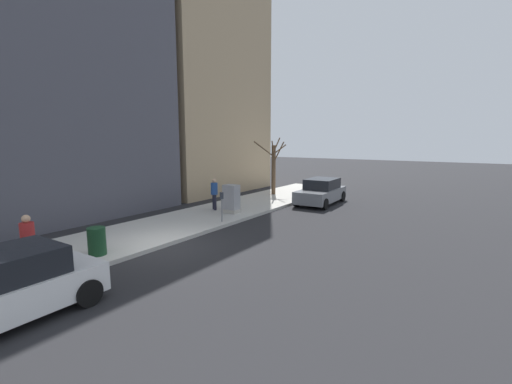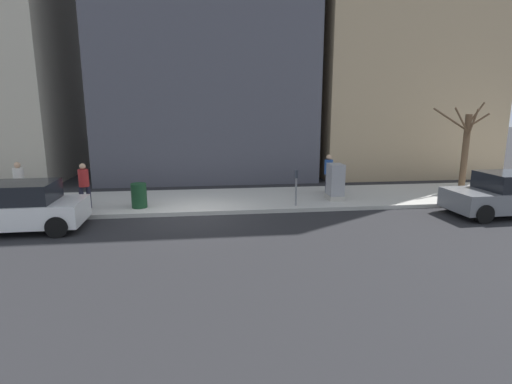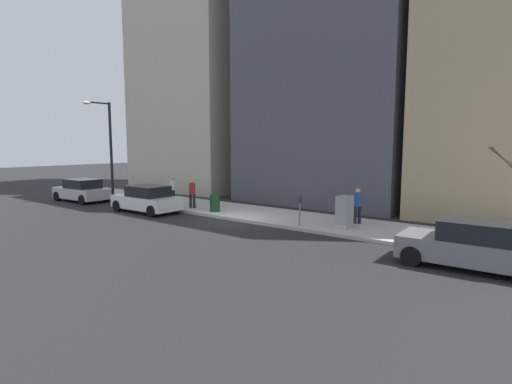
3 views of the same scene
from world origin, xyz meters
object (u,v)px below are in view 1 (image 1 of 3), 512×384
Objects in this scene: bare_tree at (274,167)px; trash_bin at (97,241)px; parking_meter at (222,204)px; parked_car_grey at (321,192)px; pedestrian_near_meter at (214,192)px; pedestrian_midblock at (28,241)px; office_tower_left at (183,45)px; utility_box at (231,199)px.

trash_bin is at bearing 96.90° from bare_tree.
parking_meter is 8.47m from bare_tree.
parked_car_grey is 7.53m from parking_meter.
pedestrian_near_meter is 1.00× the size of pedestrian_midblock.
trash_bin is 0.04× the size of office_tower_left.
pedestrian_midblock is (-1.58, 15.83, -0.93)m from bare_tree.
pedestrian_near_meter and pedestrian_midblock have the same top height.
pedestrian_near_meter is (-0.08, 6.26, -0.93)m from bare_tree.
trash_bin is 7.84m from pedestrian_near_meter.
parked_car_grey is 15.21m from pedestrian_midblock.
parking_meter is 0.81× the size of pedestrian_near_meter.
office_tower_left reaches higher than trash_bin.
pedestrian_near_meter is (2.05, -1.88, 0.11)m from parking_meter.
bare_tree is at bearing -176.74° from office_tower_left.
pedestrian_midblock reaches higher than parked_car_grey.
parking_meter is at bearing 142.07° from office_tower_left.
office_tower_left is at bearing -37.93° from parking_meter.
office_tower_left is at bearing -55.04° from trash_bin.
pedestrian_near_meter is at bearing -9.89° from pedestrian_midblock.
pedestrian_near_meter is (3.74, 5.46, 0.35)m from parked_car_grey.
pedestrian_midblock is (2.24, 15.04, 0.35)m from parked_car_grey.
utility_box is at bearing -148.85° from pedestrian_near_meter.
parking_meter is 1.50× the size of trash_bin.
trash_bin is (2.14, 13.11, -0.14)m from parked_car_grey.
parking_meter is at bearing 172.62° from pedestrian_near_meter.
office_tower_left is (9.32, -15.39, 9.81)m from pedestrian_midblock.
utility_box is 0.86× the size of pedestrian_midblock.
office_tower_left is (9.02, -5.90, 10.04)m from utility_box.
office_tower_left is (11.56, -0.36, 10.16)m from parked_car_grey.
office_tower_left reaches higher than parking_meter.
pedestrian_midblock reaches higher than trash_bin.
bare_tree is 0.18× the size of office_tower_left.
office_tower_left is at bearing 3.26° from bare_tree.
bare_tree is 4.27× the size of trash_bin.
parking_meter reaches higher than trash_bin.
trash_bin is 0.54× the size of pedestrian_midblock.
parked_car_grey is at bearing 178.23° from office_tower_left.
office_tower_left is at bearing 12.41° from pedestrian_midblock.
bare_tree reaches higher than pedestrian_midblock.
parked_car_grey is at bearing -102.97° from parking_meter.
pedestrian_midblock is at bearing 86.91° from trash_bin.
bare_tree is at bearing -75.30° from parking_meter.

